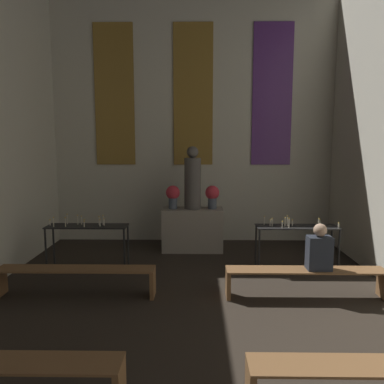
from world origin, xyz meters
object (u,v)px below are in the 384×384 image
(flower_vase_left, at_px, (173,195))
(candle_rack_right, at_px, (297,232))
(pew_back_right, at_px, (306,276))
(candle_rack_left, at_px, (87,231))
(flower_vase_right, at_px, (212,195))
(statue, at_px, (193,180))
(altar, at_px, (193,230))
(person_seated, at_px, (319,250))
(pew_back_left, at_px, (76,275))

(flower_vase_left, height_order, candle_rack_right, flower_vase_left)
(candle_rack_right, distance_m, pew_back_right, 1.33)
(candle_rack_left, bearing_deg, flower_vase_right, 27.56)
(flower_vase_left, distance_m, candle_rack_left, 2.04)
(statue, height_order, candle_rack_left, statue)
(candle_rack_right, height_order, pew_back_right, candle_rack_right)
(statue, height_order, flower_vase_left, statue)
(altar, xyz_separation_m, pew_back_right, (1.77, -2.51, -0.13))
(candle_rack_left, distance_m, person_seated, 4.12)
(flower_vase_right, xyz_separation_m, person_seated, (1.53, -2.51, -0.48))
(flower_vase_right, bearing_deg, pew_back_left, -131.25)
(statue, relative_size, flower_vase_right, 2.67)
(candle_rack_left, bearing_deg, altar, 32.46)
(statue, relative_size, pew_back_right, 0.56)
(altar, distance_m, flower_vase_left, 0.88)
(candle_rack_right, relative_size, person_seated, 2.11)
(flower_vase_right, bearing_deg, altar, 180.00)
(flower_vase_left, distance_m, pew_back_right, 3.46)
(flower_vase_left, relative_size, candle_rack_right, 0.34)
(flower_vase_right, height_order, pew_back_right, flower_vase_right)
(altar, relative_size, person_seated, 1.85)
(altar, height_order, pew_back_right, altar)
(flower_vase_left, height_order, flower_vase_right, same)
(altar, height_order, flower_vase_left, flower_vase_left)
(flower_vase_right, height_order, candle_rack_right, flower_vase_right)
(person_seated, bearing_deg, flower_vase_left, 133.59)
(statue, xyz_separation_m, candle_rack_left, (-1.96, -1.25, -0.83))
(flower_vase_right, bearing_deg, person_seated, -58.61)
(altar, xyz_separation_m, pew_back_left, (-1.77, -2.51, -0.13))
(pew_back_left, xyz_separation_m, pew_back_right, (3.55, 0.00, 0.00))
(candle_rack_left, height_order, pew_back_right, candle_rack_left)
(flower_vase_right, xyz_separation_m, pew_back_right, (1.34, -2.51, -0.90))
(altar, height_order, candle_rack_right, candle_rack_right)
(candle_rack_right, bearing_deg, person_seated, -89.41)
(flower_vase_left, relative_size, person_seated, 0.71)
(statue, distance_m, pew_back_left, 3.31)
(flower_vase_left, distance_m, person_seated, 3.50)
(statue, relative_size, candle_rack_right, 0.90)
(flower_vase_right, relative_size, pew_back_right, 0.21)
(candle_rack_left, bearing_deg, person_seated, -17.88)
(candle_rack_left, height_order, pew_back_left, candle_rack_left)
(candle_rack_left, distance_m, pew_back_right, 3.96)
(statue, height_order, flower_vase_right, statue)
(statue, height_order, pew_back_left, statue)
(flower_vase_left, relative_size, pew_back_right, 0.21)
(altar, xyz_separation_m, candle_rack_left, (-1.96, -1.25, 0.26))
(pew_back_left, relative_size, person_seated, 3.41)
(person_seated, bearing_deg, candle_rack_right, 90.59)
(statue, bearing_deg, flower_vase_right, -0.00)
(candle_rack_left, relative_size, pew_back_left, 0.62)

